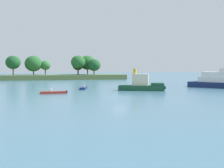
% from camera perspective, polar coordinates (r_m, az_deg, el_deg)
% --- Properties ---
extents(ground_plane, '(400.00, 400.00, 0.00)m').
position_cam_1_polar(ground_plane, '(59.97, 1.23, -2.26)').
color(ground_plane, teal).
extents(treeline_island, '(58.85, 12.44, 9.54)m').
position_cam_1_polar(treeline_island, '(134.73, -9.68, 2.19)').
color(treeline_island, '#566B3D').
rests_on(treeline_island, ground).
extents(tugboat, '(10.79, 7.12, 4.93)m').
position_cam_1_polar(tugboat, '(76.21, 5.18, -0.15)').
color(tugboat, '#19472D').
rests_on(tugboat, ground).
extents(fishing_skiff, '(2.57, 5.19, 1.01)m').
position_cam_1_polar(fishing_skiff, '(80.12, -4.85, -0.68)').
color(fishing_skiff, navy).
rests_on(fishing_skiff, ground).
extents(small_motorboat, '(5.49, 1.76, 0.96)m').
position_cam_1_polar(small_motorboat, '(68.62, -9.90, -1.40)').
color(small_motorboat, maroon).
rests_on(small_motorboat, ground).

